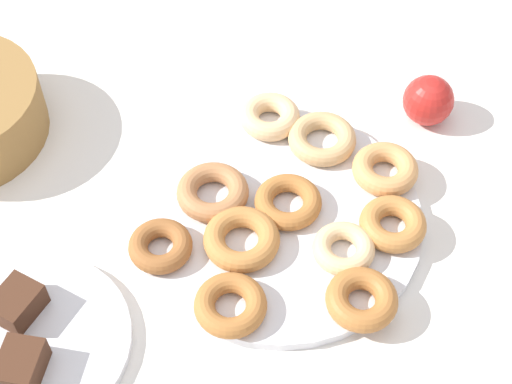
% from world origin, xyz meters
% --- Properties ---
extents(ground_plane, '(2.40, 2.40, 0.00)m').
position_xyz_m(ground_plane, '(0.00, 0.00, 0.00)').
color(ground_plane, white).
extents(donut_plate, '(0.36, 0.36, 0.01)m').
position_xyz_m(donut_plate, '(0.00, 0.00, 0.01)').
color(donut_plate, silver).
rests_on(donut_plate, ground_plane).
extents(donut_0, '(0.12, 0.12, 0.03)m').
position_xyz_m(donut_0, '(0.03, -0.14, 0.03)').
color(donut_0, '#BC7A3D').
rests_on(donut_0, donut_plate).
extents(donut_1, '(0.10, 0.10, 0.03)m').
position_xyz_m(donut_1, '(-0.06, 0.02, 0.03)').
color(donut_1, '#BC7A3D').
rests_on(donut_1, donut_plate).
extents(donut_2, '(0.13, 0.13, 0.03)m').
position_xyz_m(donut_2, '(-0.01, 0.09, 0.03)').
color(donut_2, '#B27547').
rests_on(donut_2, donut_plate).
extents(donut_3, '(0.12, 0.12, 0.03)m').
position_xyz_m(donut_3, '(0.14, 0.07, 0.03)').
color(donut_3, '#EABC84').
rests_on(donut_3, donut_plate).
extents(donut_4, '(0.12, 0.12, 0.03)m').
position_xyz_m(donut_4, '(0.11, -0.10, 0.03)').
color(donut_4, tan).
rests_on(donut_4, donut_plate).
extents(donut_5, '(0.12, 0.12, 0.03)m').
position_xyz_m(donut_5, '(-0.09, -0.14, 0.03)').
color(donut_5, '#AD6B33').
rests_on(donut_5, donut_plate).
extents(donut_6, '(0.10, 0.10, 0.02)m').
position_xyz_m(donut_6, '(-0.03, -0.09, 0.03)').
color(donut_6, '#EABC84').
rests_on(donut_6, donut_plate).
extents(donut_7, '(0.12, 0.12, 0.02)m').
position_xyz_m(donut_7, '(-0.15, -0.00, 0.03)').
color(donut_7, '#AD6B33').
rests_on(donut_7, donut_plate).
extents(donut_8, '(0.13, 0.13, 0.02)m').
position_xyz_m(donut_8, '(0.13, -0.01, 0.03)').
color(donut_8, tan).
rests_on(donut_8, donut_plate).
extents(donut_9, '(0.09, 0.09, 0.02)m').
position_xyz_m(donut_9, '(0.01, -0.01, 0.03)').
color(donut_9, '#AD6B33').
rests_on(donut_9, donut_plate).
extents(donut_10, '(0.08, 0.08, 0.02)m').
position_xyz_m(donut_10, '(-0.11, 0.11, 0.03)').
color(donut_10, '#995B2D').
rests_on(donut_10, donut_plate).
extents(cake_plate, '(0.23, 0.23, 0.01)m').
position_xyz_m(cake_plate, '(-0.27, 0.19, 0.01)').
color(cake_plate, silver).
rests_on(cake_plate, ground_plane).
extents(brownie_near, '(0.06, 0.05, 0.03)m').
position_xyz_m(brownie_near, '(-0.30, 0.18, 0.03)').
color(brownie_near, '#472819').
rests_on(brownie_near, cake_plate).
extents(brownie_far, '(0.06, 0.05, 0.03)m').
position_xyz_m(brownie_far, '(-0.24, 0.22, 0.03)').
color(brownie_far, '#472819').
rests_on(brownie_far, cake_plate).
extents(apple, '(0.07, 0.07, 0.07)m').
position_xyz_m(apple, '(0.25, -0.13, 0.04)').
color(apple, red).
rests_on(apple, ground_plane).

